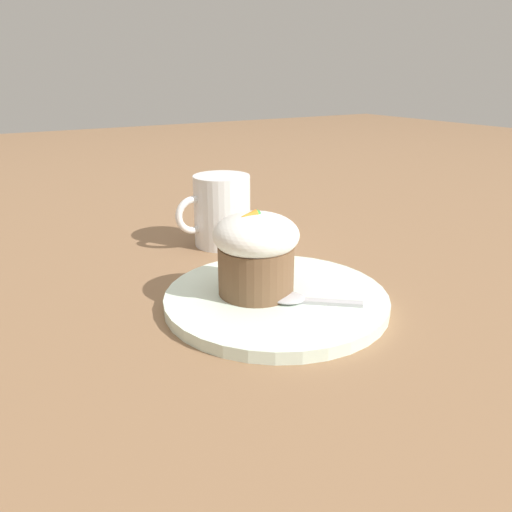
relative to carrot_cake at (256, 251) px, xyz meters
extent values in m
plane|color=#846042|center=(-0.02, 0.02, -0.06)|extent=(4.00, 4.00, 0.00)
cylinder|color=silver|center=(-0.02, 0.02, -0.06)|extent=(0.25, 0.25, 0.01)
cylinder|color=brown|center=(0.00, 0.00, -0.02)|extent=(0.09, 0.09, 0.06)
ellipsoid|color=white|center=(0.00, 0.00, 0.02)|extent=(0.10, 0.10, 0.05)
cone|color=orange|center=(0.01, 0.00, 0.04)|extent=(0.02, 0.01, 0.01)
sphere|color=green|center=(0.00, 0.00, 0.04)|extent=(0.01, 0.01, 0.01)
cube|color=#B7B7BC|center=(-0.05, 0.07, -0.05)|extent=(0.06, 0.05, 0.00)
ellipsoid|color=#B7B7BC|center=(-0.01, 0.04, -0.05)|extent=(0.05, 0.05, 0.01)
cylinder|color=white|center=(-0.06, -0.21, -0.01)|extent=(0.09, 0.09, 0.11)
torus|color=white|center=(-0.02, -0.21, -0.01)|extent=(0.06, 0.01, 0.06)
camera|label=1|loc=(0.27, 0.45, 0.19)|focal=35.00mm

